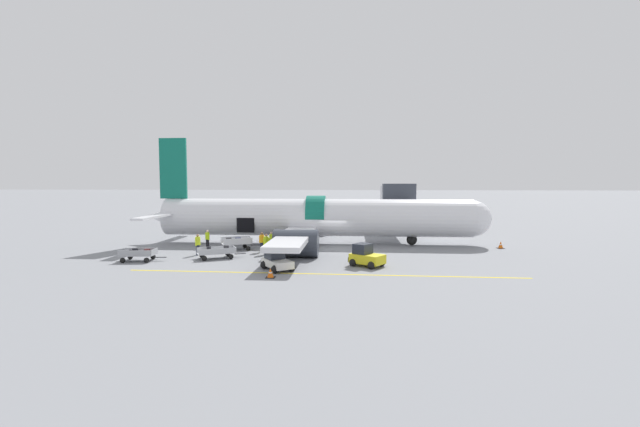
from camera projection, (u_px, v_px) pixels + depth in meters
The scene contains 16 objects.
ground_plane at pixel (333, 248), 39.81m from camera, with size 500.00×500.00×0.00m, color gray.
apron_marking_line at pixel (323, 274), 28.61m from camera, with size 26.98×0.68×0.01m.
jet_bridge_stub at pixel (395, 198), 47.34m from camera, with size 3.32×10.38×5.95m.
airplane at pixel (312, 218), 42.14m from camera, with size 33.97×28.29×10.49m.
baggage_tug_lead at pixel (277, 262), 29.98m from camera, with size 2.63×3.01×1.33m.
baggage_tug_mid at pixel (366, 257), 31.23m from camera, with size 2.80×2.60×1.64m.
baggage_cart_loading at pixel (237, 243), 38.56m from camera, with size 3.50×2.57×1.14m.
baggage_cart_queued at pixel (218, 253), 34.33m from camera, with size 3.77×2.56×1.03m.
baggage_cart_empty at pixel (139, 255), 33.21m from camera, with size 3.52×2.03×1.02m.
ground_crew_loader_a at pixel (262, 242), 37.36m from camera, with size 0.59×0.54×1.75m.
ground_crew_loader_b at pixel (271, 240), 39.18m from camera, with size 0.50×0.50×1.55m.
ground_crew_driver at pixel (198, 244), 35.84m from camera, with size 0.52×0.62×1.78m.
ground_crew_supervisor at pixel (207, 239), 39.59m from camera, with size 0.54×0.54×1.69m.
ground_crew_helper at pixel (266, 244), 36.18m from camera, with size 0.61×0.52×1.76m.
safety_cone_nose at pixel (501, 245), 39.45m from camera, with size 0.63×0.63×0.66m.
safety_cone_engine_left at pixel (270, 273), 27.53m from camera, with size 0.61×0.61×0.62m.
Camera 1 is at (1.75, -39.43, 6.23)m, focal length 24.00 mm.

